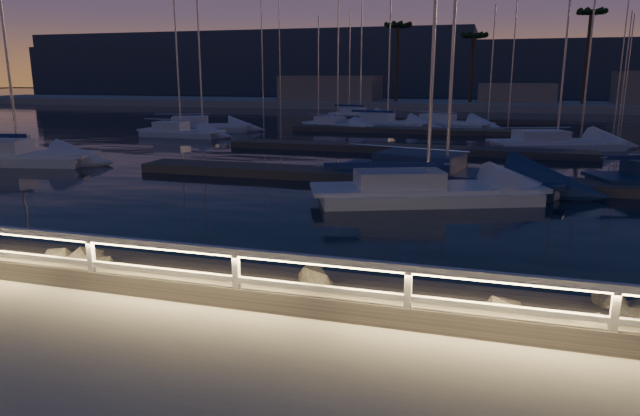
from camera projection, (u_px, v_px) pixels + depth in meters
The scene contains 20 objects.
ground at pixel (187, 299), 10.37m from camera, with size 400.00×400.00×0.00m, color #A29E93.
harbor_water at pixel (414, 148), 39.70m from camera, with size 400.00×440.00×0.60m.
guard_rail at pixel (181, 258), 10.21m from camera, with size 44.11×0.12×1.06m.
riprap at pixel (128, 271), 12.55m from camera, with size 39.01×2.61×1.28m.
floating_docks at pixel (417, 138), 40.77m from camera, with size 22.00×36.00×0.40m.
far_shore at pixel (454, 102), 79.40m from camera, with size 160.00×14.00×5.20m.
palm_left at pixel (398, 29), 77.46m from camera, with size 3.00×3.00×11.20m.
palm_center at pixel (474, 38), 75.90m from camera, with size 3.00×3.00×9.70m.
palm_right at pixel (591, 17), 70.53m from camera, with size 3.00×3.00×12.20m.
distant_hills at pixel (380, 72), 140.18m from camera, with size 230.00×37.50×18.00m.
sailboat_a at pixel (15, 155), 29.89m from camera, with size 8.15×3.88×13.47m.
sailboat_c at pixel (421, 190), 21.08m from camera, with size 8.80×5.38×14.50m.
sailboat_d at pixel (440, 174), 24.40m from camera, with size 10.10×5.21×16.46m.
sailboat_e at pixel (179, 131), 43.39m from camera, with size 6.73×2.22×11.41m.
sailboat_g at pixel (553, 142), 35.97m from camera, with size 8.69×5.20×14.29m.
sailboat_i at pixel (200, 126), 46.93m from camera, with size 8.00×5.09×13.36m.
sailboat_j at pixel (385, 122), 51.38m from camera, with size 8.07×3.69×13.28m.
sailboat_k at pixel (446, 122), 51.42m from camera, with size 8.21×4.94×13.51m.
sailboat_m at pixel (359, 114), 61.57m from camera, with size 7.29×3.67×12.03m.
sailboat_n at pixel (336, 124), 49.66m from camera, with size 6.92×4.31×11.47m.
Camera 1 is at (5.12, -8.61, 3.98)m, focal length 32.00 mm.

